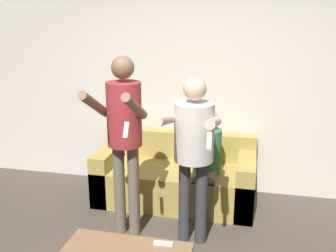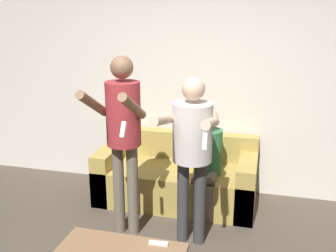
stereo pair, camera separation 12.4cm
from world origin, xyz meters
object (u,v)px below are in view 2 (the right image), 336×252
Objects in this scene: person_standing_left at (123,127)px; person_standing_right at (192,142)px; couch at (177,178)px; person_seated at (207,157)px; remote_on_table at (158,243)px.

person_standing_left is 0.66m from person_standing_right.
person_standing_left is (-0.33, -0.84, 0.85)m from couch.
person_standing_right is (0.33, -0.84, 0.75)m from couch.
person_standing_right reaches higher than couch.
person_standing_left is at bearing -111.37° from couch.
person_seated is (0.04, 0.67, -0.39)m from person_standing_right.
remote_on_table is at bearing -82.11° from couch.
couch reaches higher than remote_on_table.
person_standing_right is at bearing -0.19° from person_standing_left.
person_seated is at bearing 83.94° from remote_on_table.
person_standing_left reaches higher than person_standing_right.
person_seated is at bearing -24.10° from couch.
remote_on_table is at bearing -98.41° from person_standing_right.
person_standing_right is 10.56× the size of remote_on_table.
couch is 0.54m from person_seated.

